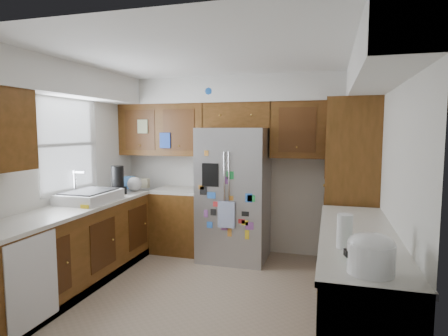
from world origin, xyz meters
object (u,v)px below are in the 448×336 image
Objects in this scene: fridge at (234,194)px; rice_cooker at (371,252)px; pantry at (350,186)px; paper_towel at (345,231)px.

rice_cooker is (1.50, -2.58, 0.15)m from fridge.
pantry is at bearing -2.06° from fridge.
paper_towel is (1.37, -2.13, 0.14)m from fridge.
paper_towel is at bearing -57.28° from fridge.
fridge is 2.99m from rice_cooker.
paper_towel is (-0.13, 0.46, -0.00)m from rice_cooker.
pantry is at bearing 86.29° from paper_towel.
fridge is at bearing 177.94° from pantry.
pantry is 1.19× the size of fridge.
pantry reaches higher than rice_cooker.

